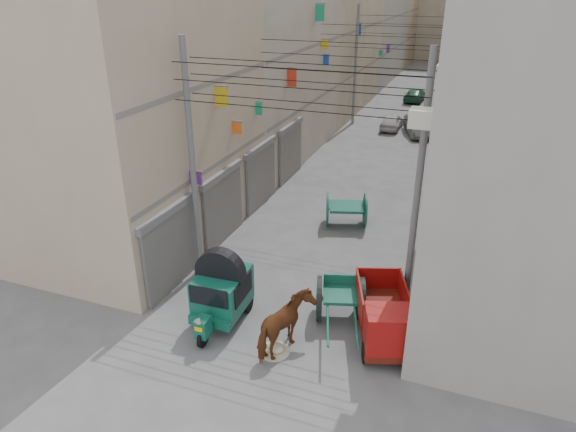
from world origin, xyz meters
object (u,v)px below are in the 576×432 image
at_px(mini_truck, 385,323).
at_px(feed_sack, 274,347).
at_px(distant_car_grey, 418,126).
at_px(distant_car_white, 392,121).
at_px(horse, 285,326).
at_px(tonga_cart, 340,299).
at_px(auto_rickshaw, 221,289).
at_px(distant_car_green, 416,95).
at_px(second_cart, 346,209).

distance_m(mini_truck, feed_sack, 3.16).
bearing_deg(distant_car_grey, distant_car_white, 138.77).
bearing_deg(distant_car_white, horse, 93.71).
bearing_deg(mini_truck, tonga_cart, 131.65).
bearing_deg(auto_rickshaw, horse, -19.17).
bearing_deg(mini_truck, distant_car_green, 77.55).
bearing_deg(auto_rickshaw, distant_car_green, 85.68).
bearing_deg(feed_sack, distant_car_grey, 88.40).
xyz_separation_m(horse, distant_car_grey, (0.39, 23.63, -0.22)).
height_order(auto_rickshaw, distant_car_grey, auto_rickshaw).
xyz_separation_m(auto_rickshaw, second_cart, (1.80, 7.73, -0.31)).
bearing_deg(tonga_cart, feed_sack, -138.08).
xyz_separation_m(second_cart, horse, (0.50, -8.43, 0.06)).
bearing_deg(mini_truck, horse, -174.61).
xyz_separation_m(distant_car_white, distant_car_grey, (1.86, -0.77, 0.07)).
relative_size(auto_rickshaw, tonga_cart, 0.81).
height_order(tonga_cart, horse, horse).
xyz_separation_m(mini_truck, distant_car_green, (-3.73, 32.97, -0.27)).
bearing_deg(distant_car_green, second_cart, 96.36).
relative_size(tonga_cart, second_cart, 1.62).
bearing_deg(distant_car_white, mini_truck, 100.03).
height_order(distant_car_white, distant_car_grey, distant_car_grey).
bearing_deg(horse, distant_car_white, -73.75).
height_order(second_cart, horse, horse).
bearing_deg(distant_car_grey, second_cart, -112.11).
bearing_deg(second_cart, tonga_cart, -94.22).
bearing_deg(second_cart, distant_car_grey, 69.17).
bearing_deg(distant_car_green, horse, 96.82).
distance_m(distant_car_grey, distant_car_green, 10.60).
xyz_separation_m(mini_truck, horse, (-2.53, -1.14, 0.03)).
height_order(feed_sack, distant_car_green, distant_car_green).
bearing_deg(feed_sack, mini_truck, 24.60).
distance_m(mini_truck, distant_car_grey, 22.59).
relative_size(feed_sack, distant_car_white, 0.17).
bearing_deg(tonga_cart, second_cart, 86.15).
xyz_separation_m(mini_truck, distant_car_grey, (-2.14, 22.48, -0.20)).
height_order(auto_rickshaw, tonga_cart, auto_rickshaw).
distance_m(feed_sack, distant_car_white, 24.57).
distance_m(tonga_cart, second_cart, 6.60).
distance_m(feed_sack, distant_car_green, 34.27).
bearing_deg(distant_car_grey, feed_sack, -110.35).
distance_m(feed_sack, distant_car_grey, 23.78).
bearing_deg(tonga_cart, distant_car_white, 79.21).
relative_size(mini_truck, horse, 1.65).
bearing_deg(tonga_cart, distant_car_green, 76.83).
bearing_deg(tonga_cart, distant_car_grey, 74.54).
bearing_deg(second_cart, feed_sack, -105.96).
bearing_deg(distant_car_white, distant_car_green, -91.33).
height_order(feed_sack, distant_car_grey, distant_car_grey).
bearing_deg(auto_rickshaw, tonga_cart, 19.10).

